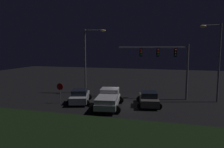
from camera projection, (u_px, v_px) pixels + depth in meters
ground_plane at (124, 102)px, 24.62m from camera, size 80.00×80.00×0.00m
grass_median at (92, 135)px, 15.24m from camera, size 23.48×7.68×0.10m
pickup_truck at (108, 98)px, 22.21m from camera, size 3.46×5.65×1.80m
car_sedan at (80, 96)px, 24.25m from camera, size 3.30×4.74×1.51m
car_sedan_far at (149, 99)px, 23.08m from camera, size 3.01×4.66×1.51m
traffic_signal_gantry at (166, 58)px, 25.87m from camera, size 8.32×0.56×6.50m
street_lamp_left at (89, 53)px, 29.03m from camera, size 3.01×0.44×8.51m
street_lamp_right at (216, 54)px, 24.14m from camera, size 2.27×0.44×8.68m
stop_sign at (60, 89)px, 23.97m from camera, size 0.76×0.08×2.23m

